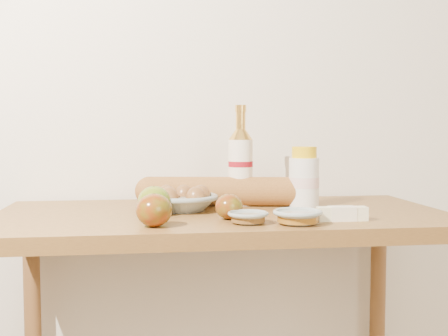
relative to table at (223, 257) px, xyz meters
The scene contains 12 objects.
back_wall 0.62m from the table, 90.00° to the left, with size 3.50×0.02×2.60m, color white.
table is the anchor object (origin of this frame).
bourbon_bottle 0.28m from the table, 61.01° to the left, with size 0.09×0.09×0.29m.
cream_bottle 0.33m from the table, 16.38° to the left, with size 0.10×0.10×0.17m.
egg_bowl 0.19m from the table, 161.58° to the left, with size 0.22×0.22×0.07m.
baguette 0.20m from the table, 83.63° to the left, with size 0.51×0.17×0.08m.
apple_yellowgreen 0.25m from the table, 165.21° to the right, with size 0.11×0.11×0.08m.
apple_redgreen_front 0.32m from the table, 131.37° to the right, with size 0.10×0.10×0.08m.
apple_redgreen_right 0.20m from the table, 90.29° to the right, with size 0.08×0.08×0.06m.
sugar_bowl 0.24m from the table, 79.67° to the right, with size 0.11×0.11×0.03m.
syrup_bowl 0.30m from the table, 55.88° to the right, with size 0.12×0.12×0.03m.
butter_stick 0.35m from the table, 34.36° to the right, with size 0.12×0.04×0.04m.
Camera 1 is at (-0.20, -0.30, 1.12)m, focal length 45.00 mm.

